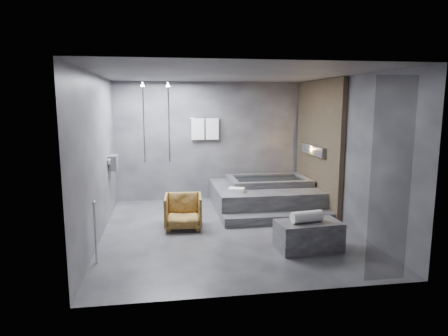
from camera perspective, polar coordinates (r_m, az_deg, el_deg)
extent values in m
plane|color=#2A2A2C|center=(7.43, 0.59, -8.86)|extent=(5.00, 5.00, 0.00)
cube|color=#474749|center=(7.07, 0.63, 13.23)|extent=(4.50, 5.00, 0.04)
cube|color=#343438|center=(9.57, -1.87, 3.84)|extent=(4.50, 0.04, 2.80)
cube|color=#343438|center=(4.70, 5.65, -2.05)|extent=(4.50, 0.04, 2.80)
cube|color=#343438|center=(7.10, -17.61, 1.45)|extent=(0.04, 5.00, 2.80)
cube|color=#343438|center=(7.81, 17.13, 2.16)|extent=(0.04, 5.00, 2.80)
cube|color=#8D7452|center=(8.91, 13.28, 3.18)|extent=(0.10, 2.40, 2.78)
cube|color=#FF9938|center=(8.90, 12.78, 2.54)|extent=(0.14, 1.20, 0.20)
cube|color=slate|center=(8.50, -15.52, 0.76)|extent=(0.16, 0.42, 0.30)
imported|color=beige|center=(8.41, -15.52, 0.36)|extent=(0.08, 0.08, 0.21)
imported|color=beige|center=(8.61, -15.36, 0.38)|extent=(0.07, 0.07, 0.15)
cylinder|color=silver|center=(9.02, -7.89, 6.60)|extent=(0.04, 0.04, 1.80)
cylinder|color=silver|center=(9.02, -11.41, 6.51)|extent=(0.04, 0.04, 1.80)
cylinder|color=silver|center=(9.46, -2.75, 7.11)|extent=(0.75, 0.02, 0.02)
cube|color=white|center=(9.44, -3.76, 5.57)|extent=(0.30, 0.06, 0.50)
cube|color=white|center=(9.47, -1.70, 5.60)|extent=(0.30, 0.06, 0.50)
cylinder|color=silver|center=(6.13, -17.90, -8.90)|extent=(0.04, 0.04, 0.90)
cube|color=black|center=(5.40, 22.71, -1.77)|extent=(0.55, 0.01, 2.60)
cube|color=#2F2F31|center=(8.94, 5.71, -4.08)|extent=(2.20, 2.00, 0.50)
cube|color=#2F2F31|center=(7.88, 7.87, -7.18)|extent=(2.20, 0.36, 0.18)
cube|color=#333336|center=(6.59, 11.96, -9.40)|extent=(1.05, 0.64, 0.45)
imported|color=#4E3413|center=(7.50, -5.84, -6.18)|extent=(0.73, 0.74, 0.64)
cylinder|color=white|center=(6.46, 11.76, -6.82)|extent=(0.53, 0.26, 0.18)
cube|color=white|center=(8.22, 1.82, -3.16)|extent=(0.37, 0.33, 0.08)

